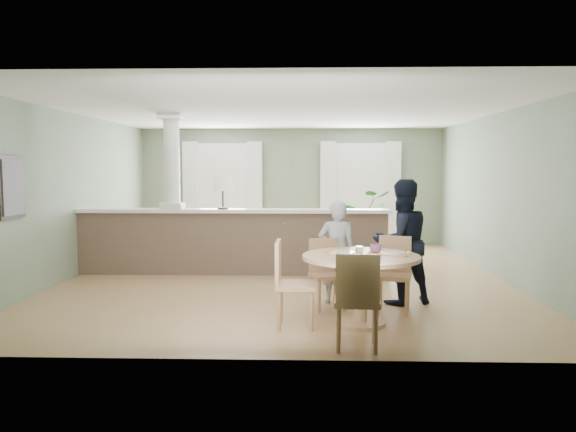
{
  "coord_description": "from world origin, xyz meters",
  "views": [
    {
      "loc": [
        0.34,
        -9.14,
        1.81
      ],
      "look_at": [
        0.08,
        -1.0,
        1.1
      ],
      "focal_mm": 35.0,
      "sensor_mm": 36.0,
      "label": 1
    }
  ],
  "objects_px": {
    "child_person": "(337,252)",
    "man_person": "(402,242)",
    "sofa": "(263,235)",
    "chair_far_boy": "(326,270)",
    "houseplant": "(359,221)",
    "chair_side": "(289,280)",
    "dining_table": "(361,269)",
    "chair_near": "(357,297)",
    "chair_far_man": "(394,270)"
  },
  "relations": [
    {
      "from": "dining_table",
      "to": "chair_near",
      "type": "xyz_separation_m",
      "value": [
        -0.13,
        -0.92,
        -0.1
      ]
    },
    {
      "from": "houseplant",
      "to": "dining_table",
      "type": "xyz_separation_m",
      "value": [
        -0.49,
        -5.47,
        -0.02
      ]
    },
    {
      "from": "chair_far_boy",
      "to": "chair_far_man",
      "type": "bearing_deg",
      "value": -27.36
    },
    {
      "from": "houseplant",
      "to": "chair_side",
      "type": "xyz_separation_m",
      "value": [
        -1.32,
        -5.57,
        -0.12
      ]
    },
    {
      "from": "sofa",
      "to": "chair_far_boy",
      "type": "bearing_deg",
      "value": -60.02
    },
    {
      "from": "houseplant",
      "to": "chair_side",
      "type": "relative_size",
      "value": 1.36
    },
    {
      "from": "chair_side",
      "to": "child_person",
      "type": "xyz_separation_m",
      "value": [
        0.6,
        1.15,
        0.14
      ]
    },
    {
      "from": "chair_far_man",
      "to": "man_person",
      "type": "height_order",
      "value": "man_person"
    },
    {
      "from": "chair_far_boy",
      "to": "chair_near",
      "type": "bearing_deg",
      "value": -98.73
    },
    {
      "from": "chair_side",
      "to": "chair_far_man",
      "type": "bearing_deg",
      "value": -59.28
    },
    {
      "from": "child_person",
      "to": "dining_table",
      "type": "bearing_deg",
      "value": 102.95
    },
    {
      "from": "sofa",
      "to": "chair_far_boy",
      "type": "xyz_separation_m",
      "value": [
        1.12,
        -3.99,
        0.04
      ]
    },
    {
      "from": "houseplant",
      "to": "chair_near",
      "type": "height_order",
      "value": "houseplant"
    },
    {
      "from": "dining_table",
      "to": "chair_side",
      "type": "relative_size",
      "value": 1.36
    },
    {
      "from": "child_person",
      "to": "man_person",
      "type": "height_order",
      "value": "man_person"
    },
    {
      "from": "chair_near",
      "to": "chair_side",
      "type": "distance_m",
      "value": 1.08
    },
    {
      "from": "chair_far_boy",
      "to": "child_person",
      "type": "xyz_separation_m",
      "value": [
        0.16,
        0.26,
        0.19
      ]
    },
    {
      "from": "chair_far_man",
      "to": "houseplant",
      "type": "bearing_deg",
      "value": 102.98
    },
    {
      "from": "chair_side",
      "to": "dining_table",
      "type": "bearing_deg",
      "value": -82.25
    },
    {
      "from": "houseplant",
      "to": "sofa",
      "type": "bearing_deg",
      "value": -161.0
    },
    {
      "from": "sofa",
      "to": "child_person",
      "type": "xyz_separation_m",
      "value": [
        1.28,
        -3.73,
        0.23
      ]
    },
    {
      "from": "chair_near",
      "to": "man_person",
      "type": "height_order",
      "value": "man_person"
    },
    {
      "from": "sofa",
      "to": "dining_table",
      "type": "bearing_deg",
      "value": -58.32
    },
    {
      "from": "houseplant",
      "to": "chair_near",
      "type": "relative_size",
      "value": 1.36
    },
    {
      "from": "chair_far_man",
      "to": "chair_side",
      "type": "distance_m",
      "value": 1.49
    },
    {
      "from": "chair_near",
      "to": "man_person",
      "type": "relative_size",
      "value": 0.6
    },
    {
      "from": "chair_side",
      "to": "man_person",
      "type": "distance_m",
      "value": 1.86
    },
    {
      "from": "dining_table",
      "to": "man_person",
      "type": "xyz_separation_m",
      "value": [
        0.63,
        1.04,
        0.18
      ]
    },
    {
      "from": "chair_side",
      "to": "man_person",
      "type": "relative_size",
      "value": 0.59
    },
    {
      "from": "dining_table",
      "to": "chair_side",
      "type": "xyz_separation_m",
      "value": [
        -0.83,
        -0.1,
        -0.1
      ]
    },
    {
      "from": "sofa",
      "to": "dining_table",
      "type": "height_order",
      "value": "dining_table"
    },
    {
      "from": "dining_table",
      "to": "man_person",
      "type": "height_order",
      "value": "man_person"
    },
    {
      "from": "dining_table",
      "to": "man_person",
      "type": "distance_m",
      "value": 1.22
    },
    {
      "from": "sofa",
      "to": "houseplant",
      "type": "xyz_separation_m",
      "value": [
        1.99,
        0.69,
        0.22
      ]
    },
    {
      "from": "dining_table",
      "to": "child_person",
      "type": "height_order",
      "value": "child_person"
    },
    {
      "from": "houseplant",
      "to": "man_person",
      "type": "bearing_deg",
      "value": -88.25
    },
    {
      "from": "houseplant",
      "to": "chair_side",
      "type": "bearing_deg",
      "value": -103.32
    },
    {
      "from": "chair_far_man",
      "to": "chair_near",
      "type": "xyz_separation_m",
      "value": [
        -0.6,
        -1.56,
        0.02
      ]
    },
    {
      "from": "chair_side",
      "to": "man_person",
      "type": "xyz_separation_m",
      "value": [
        1.45,
        1.13,
        0.28
      ]
    },
    {
      "from": "dining_table",
      "to": "chair_near",
      "type": "height_order",
      "value": "chair_near"
    },
    {
      "from": "chair_far_man",
      "to": "chair_side",
      "type": "height_order",
      "value": "chair_side"
    },
    {
      "from": "houseplant",
      "to": "chair_far_man",
      "type": "relative_size",
      "value": 1.42
    },
    {
      "from": "dining_table",
      "to": "chair_far_man",
      "type": "distance_m",
      "value": 0.81
    },
    {
      "from": "chair_far_man",
      "to": "chair_near",
      "type": "distance_m",
      "value": 1.67
    },
    {
      "from": "sofa",
      "to": "chair_far_man",
      "type": "height_order",
      "value": "chair_far_man"
    },
    {
      "from": "man_person",
      "to": "dining_table",
      "type": "bearing_deg",
      "value": 38.55
    },
    {
      "from": "chair_side",
      "to": "man_person",
      "type": "bearing_deg",
      "value": -50.94
    },
    {
      "from": "chair_near",
      "to": "sofa",
      "type": "bearing_deg",
      "value": -72.13
    },
    {
      "from": "chair_far_man",
      "to": "child_person",
      "type": "relative_size",
      "value": 0.69
    },
    {
      "from": "sofa",
      "to": "man_person",
      "type": "relative_size",
      "value": 1.86
    }
  ]
}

